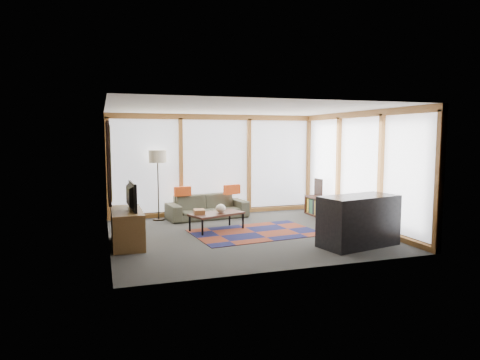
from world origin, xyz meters
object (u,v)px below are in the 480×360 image
object	(u,v)px
sofa	(207,207)
television	(128,196)
tv_console	(127,228)
bar_counter	(359,221)
bookshelf	(329,210)
floor_lamp	(158,185)
coffee_table	(217,222)

from	to	relation	value
sofa	television	distance (m)	3.00
tv_console	bar_counter	xyz separation A→B (m)	(4.11, -1.39, 0.14)
bookshelf	tv_console	world-z (taller)	tv_console
sofa	bar_counter	world-z (taller)	bar_counter
sofa	television	xyz separation A→B (m)	(-2.04, -2.11, 0.64)
bookshelf	bar_counter	size ratio (longest dim) A/B	1.31
floor_lamp	tv_console	world-z (taller)	floor_lamp
tv_console	bar_counter	bearing A→B (deg)	-18.74
bookshelf	bar_counter	distance (m)	2.50
floor_lamp	coffee_table	size ratio (longest dim) A/B	1.49
floor_lamp	sofa	bearing A→B (deg)	-6.77
bar_counter	tv_console	bearing A→B (deg)	149.46
coffee_table	bar_counter	bearing A→B (deg)	-43.94
floor_lamp	coffee_table	bearing A→B (deg)	-55.64
tv_console	coffee_table	bearing A→B (deg)	20.09
floor_lamp	coffee_table	xyz separation A→B (m)	(1.06, -1.54, -0.66)
tv_console	television	xyz separation A→B (m)	(0.02, -0.00, 0.60)
tv_console	bar_counter	size ratio (longest dim) A/B	0.90
bookshelf	tv_console	bearing A→B (deg)	-168.50
sofa	floor_lamp	distance (m)	1.32
sofa	floor_lamp	world-z (taller)	floor_lamp
sofa	television	bearing A→B (deg)	-141.34
coffee_table	television	bearing A→B (deg)	-159.64
coffee_table	television	xyz separation A→B (m)	(-1.91, -0.71, 0.74)
bookshelf	coffee_table	bearing A→B (deg)	-174.50
bookshelf	television	xyz separation A→B (m)	(-4.83, -0.99, 0.69)
floor_lamp	tv_console	bearing A→B (deg)	-111.26
sofa	bookshelf	xyz separation A→B (m)	(2.79, -1.12, -0.05)
bookshelf	tv_console	distance (m)	4.95
sofa	bar_counter	size ratio (longest dim) A/B	1.33
coffee_table	bookshelf	distance (m)	2.94
coffee_table	television	distance (m)	2.16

